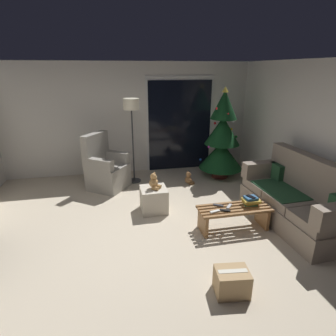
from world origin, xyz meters
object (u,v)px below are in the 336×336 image
(remote_white, at_px, (215,211))
(armchair, at_px, (106,169))
(cardboard_box_taped_mid_floor, at_px, (232,282))
(ottoman, at_px, (154,200))
(teddy_bear_honey, at_px, (154,182))
(couch, at_px, (296,200))
(teddy_bear_chestnut_by_tree, at_px, (189,179))
(coffee_table, at_px, (234,214))
(remote_black, at_px, (225,210))
(floor_lamp, at_px, (132,112))
(remote_graphite, at_px, (218,205))
(remote_silver, at_px, (229,206))
(book_stack, at_px, (251,201))
(cell_phone, at_px, (251,197))
(christmas_tree, at_px, (222,139))

(remote_white, distance_m, armchair, 2.62)
(cardboard_box_taped_mid_floor, bearing_deg, ottoman, 104.51)
(teddy_bear_honey, bearing_deg, couch, -22.08)
(cardboard_box_taped_mid_floor, bearing_deg, teddy_bear_chestnut_by_tree, 82.70)
(remote_white, bearing_deg, coffee_table, 89.33)
(remote_black, height_order, armchair, armchair)
(floor_lamp, height_order, ottoman, floor_lamp)
(remote_graphite, distance_m, remote_white, 0.21)
(remote_white, distance_m, cardboard_box_taped_mid_floor, 1.19)
(coffee_table, bearing_deg, remote_silver, 159.11)
(book_stack, relative_size, cell_phone, 1.90)
(coffee_table, bearing_deg, remote_white, -167.29)
(christmas_tree, relative_size, floor_lamp, 1.12)
(floor_lamp, bearing_deg, couch, -44.51)
(couch, height_order, coffee_table, couch)
(coffee_table, distance_m, remote_silver, 0.15)
(christmas_tree, bearing_deg, floor_lamp, 175.99)
(coffee_table, height_order, christmas_tree, christmas_tree)
(christmas_tree, distance_m, teddy_bear_chestnut_by_tree, 1.15)
(couch, bearing_deg, cell_phone, 175.12)
(cardboard_box_taped_mid_floor, bearing_deg, floor_lamp, 101.90)
(cell_phone, distance_m, armchair, 2.96)
(remote_silver, distance_m, ottoman, 1.31)
(coffee_table, height_order, remote_black, remote_black)
(coffee_table, xyz_separation_m, floor_lamp, (-1.30, 2.25, 1.26))
(cardboard_box_taped_mid_floor, bearing_deg, teddy_bear_honey, 104.33)
(remote_silver, bearing_deg, teddy_bear_honey, -176.27)
(remote_silver, bearing_deg, ottoman, -176.26)
(teddy_bear_honey, bearing_deg, remote_graphite, -39.65)
(armchair, height_order, teddy_bear_chestnut_by_tree, armchair)
(remote_silver, xyz_separation_m, remote_black, (-0.11, -0.10, 0.00))
(book_stack, relative_size, floor_lamp, 0.15)
(cell_phone, bearing_deg, ottoman, 127.31)
(remote_graphite, height_order, cardboard_box_taped_mid_floor, remote_graphite)
(christmas_tree, bearing_deg, remote_black, -110.54)
(couch, distance_m, remote_silver, 1.10)
(teddy_bear_chestnut_by_tree, bearing_deg, teddy_bear_honey, -131.51)
(coffee_table, distance_m, remote_black, 0.24)
(remote_silver, xyz_separation_m, floor_lamp, (-1.23, 2.22, 1.13))
(book_stack, height_order, teddy_bear_chestnut_by_tree, book_stack)
(cell_phone, height_order, teddy_bear_chestnut_by_tree, cell_phone)
(couch, bearing_deg, christmas_tree, 100.17)
(couch, relative_size, teddy_bear_honey, 6.90)
(book_stack, relative_size, armchair, 0.24)
(coffee_table, distance_m, cell_phone, 0.38)
(coffee_table, relative_size, remote_white, 7.05)
(teddy_bear_honey, distance_m, teddy_bear_chestnut_by_tree, 1.44)
(armchair, bearing_deg, teddy_bear_chestnut_by_tree, -6.03)
(remote_black, bearing_deg, coffee_table, 137.96)
(remote_silver, relative_size, armchair, 0.14)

